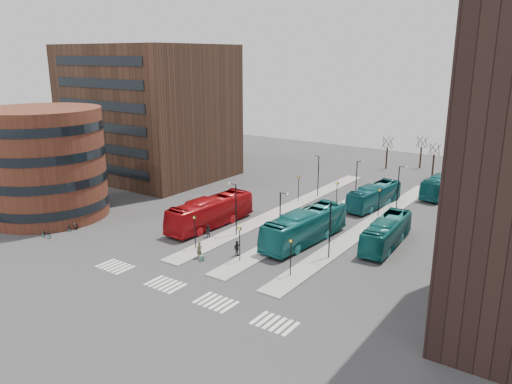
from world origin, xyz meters
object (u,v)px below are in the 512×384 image
Objects in this scene: teal_bus_b at (374,196)px; teal_bus_c at (386,232)px; commuter_b at (237,248)px; bicycle_far at (67,227)px; red_bus at (211,212)px; commuter_a at (208,231)px; teal_bus_d at (444,185)px; suitcase at (202,258)px; traveller at (199,250)px; teal_bus_a at (305,227)px; commuter_c at (279,241)px; bicycle_mid at (72,225)px; bicycle_near at (46,234)px.

teal_bus_c is (6.74, -13.07, -0.02)m from teal_bus_b.
teal_bus_b is 6.79× the size of commuter_b.
teal_bus_b is at bearing -43.04° from bicycle_far.
commuter_b is (-11.77, -11.71, -0.72)m from teal_bus_c.
commuter_b is at bearing -95.96° from teal_bus_b.
commuter_a is at bearing -52.19° from red_bus.
teal_bus_b is 13.18m from teal_bus_d.
suitcase is at bearing -102.91° from teal_bus_d.
traveller reaches higher than commuter_b.
bicycle_far is at bearing -149.39° from suitcase.
traveller reaches higher than bicycle_far.
red_bus is (-6.13, 8.76, 1.53)m from suitcase.
commuter_a is (-9.93, -5.04, -1.08)m from teal_bus_a.
suitcase is at bearing -137.14° from teal_bus_c.
teal_bus_a is 11.18m from commuter_a.
commuter_c reaches higher than commuter_a.
teal_bus_b is at bearing 178.31° from commuter_c.
commuter_c is (-1.31, -3.31, -0.97)m from teal_bus_a.
bicycle_mid reaches higher than suitcase.
traveller is at bearing -100.26° from teal_bus_b.
commuter_c reaches higher than bicycle_far.
commuter_a is 18.69m from bicycle_near.
traveller is at bearing 139.68° from commuter_b.
traveller is (-14.53, -14.50, -0.65)m from teal_bus_c.
bicycle_near is (-13.03, -13.95, -1.36)m from red_bus.
teal_bus_b is 25.29m from commuter_b.
bicycle_mid reaches higher than bicycle_near.
suitcase is 3.83m from commuter_b.
red_bus is at bearing -77.01° from commuter_a.
bicycle_mid is at bearing -179.61° from traveller.
teal_bus_a is at bearing 11.35° from red_bus.
traveller reaches higher than commuter_c.
commuter_a is at bearing -148.91° from teal_bus_a.
suitcase is at bearing -74.54° from bicycle_near.
commuter_b is (-3.87, -7.50, -1.01)m from teal_bus_a.
commuter_c is (10.86, -1.46, -0.93)m from red_bus.
commuter_a is at bearing -83.26° from bicycle_mid.
bicycle_mid is at bearing -149.61° from teal_bus_a.
traveller is 1.14× the size of bicycle_far.
suitcase is 0.31× the size of bicycle_mid.
suitcase is 19.32m from bicycle_far.
bicycle_near is 0.96× the size of bicycle_mid.
commuter_c is at bearing 169.18° from commuter_a.
teal_bus_a is 1.18× the size of teal_bus_c.
commuter_b is at bearing -139.04° from teal_bus_c.
teal_bus_a is 8.71× the size of commuter_a.
bicycle_far is at bearing -177.62° from traveller.
suitcase is 0.37× the size of commuter_a.
red_bus is 8.07× the size of bicycle_far.
commuter_c reaches higher than bicycle_mid.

